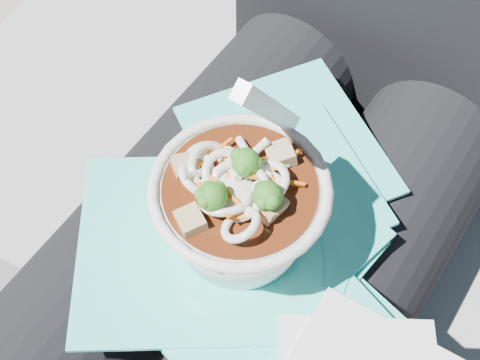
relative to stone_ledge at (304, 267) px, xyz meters
The scene contains 5 objects.
stone_ledge is the anchor object (origin of this frame).
lap 0.33m from the stone_ledge, 90.00° to the right, with size 0.33×0.48×0.15m.
person_body 0.33m from the stone_ledge, 90.00° to the right, with size 0.34×0.94×0.99m.
plastic_bag 0.42m from the stone_ledge, 80.21° to the right, with size 0.36×0.37×0.02m.
udon_bowl 0.48m from the stone_ledge, 87.57° to the right, with size 0.14×0.15×0.19m.
Camera 1 is at (0.15, -0.24, 1.10)m, focal length 50.00 mm.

